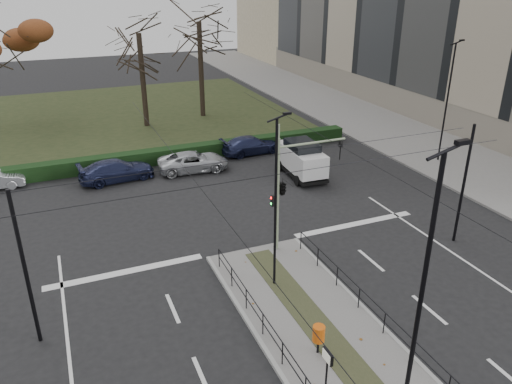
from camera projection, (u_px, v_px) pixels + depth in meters
ground at (301, 309)px, 19.84m from camera, size 140.00×140.00×0.00m
median_island at (333, 348)px, 17.70m from camera, size 4.40×15.00×0.14m
sidewalk_east at (367, 121)px, 44.71m from camera, size 8.00×90.00×0.14m
park at (77, 121)px, 44.73m from camera, size 38.00×26.00×0.10m
hedge at (93, 165)px, 33.23m from camera, size 38.00×1.00×1.00m
median_railing at (336, 329)px, 17.25m from camera, size 4.14×13.24×0.92m
catenary at (285, 215)px, 19.82m from camera, size 20.00×34.00×6.00m
traffic_light at (284, 186)px, 22.75m from camera, size 3.74×2.12×5.51m
litter_bin at (319, 334)px, 17.06m from camera, size 0.43×0.43×1.11m
info_panel at (327, 362)px, 14.83m from camera, size 0.11×0.50×1.93m
streetlamp_median_near at (421, 304)px, 12.63m from camera, size 0.73×0.15×8.73m
streetlamp_median_far at (276, 203)px, 19.71m from camera, size 0.62×0.13×7.41m
streetlamp_sidewalk at (447, 102)px, 33.53m from camera, size 0.68×0.14×8.17m
parked_car_third at (117, 170)px, 31.81m from camera, size 4.90×2.45×1.37m
parked_car_fourth at (193, 162)px, 33.36m from camera, size 4.83×2.50×1.30m
white_van at (302, 158)px, 32.29m from camera, size 2.17×4.43×2.35m
bare_tree_center at (199, 29)px, 43.11m from camera, size 5.65×5.65×11.00m
bare_tree_near at (139, 41)px, 40.33m from camera, size 4.94×4.94×10.19m
parked_car_fifth at (251, 145)px, 36.56m from camera, size 4.63×2.18×1.30m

